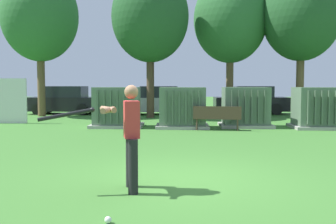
# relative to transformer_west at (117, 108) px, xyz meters

# --- Properties ---
(ground_plane) EXTENTS (96.00, 96.00, 0.00)m
(ground_plane) POSITION_rel_transformer_west_xyz_m (2.55, -9.08, -0.79)
(ground_plane) COLOR #3D752D
(transformer_west) EXTENTS (2.10, 1.70, 1.62)m
(transformer_west) POSITION_rel_transformer_west_xyz_m (0.00, 0.00, 0.00)
(transformer_west) COLOR #9E9B93
(transformer_west) RESTS_ON ground
(transformer_mid_west) EXTENTS (2.10, 1.70, 1.62)m
(transformer_mid_west) POSITION_rel_transformer_west_xyz_m (2.67, -0.22, 0.00)
(transformer_mid_west) COLOR #9E9B93
(transformer_mid_west) RESTS_ON ground
(transformer_mid_east) EXTENTS (2.10, 1.70, 1.62)m
(transformer_mid_east) POSITION_rel_transformer_west_xyz_m (5.25, 0.15, 0.00)
(transformer_mid_east) COLOR #9E9B93
(transformer_mid_east) RESTS_ON ground
(transformer_east) EXTENTS (2.10, 1.70, 1.62)m
(transformer_east) POSITION_rel_transformer_west_xyz_m (8.06, -0.30, 0.00)
(transformer_east) COLOR #9E9B93
(transformer_east) RESTS_ON ground
(park_bench) EXTENTS (1.84, 0.62, 0.92)m
(park_bench) POSITION_rel_transformer_west_xyz_m (3.98, -1.16, -0.25)
(park_bench) COLOR #4C3828
(park_bench) RESTS_ON ground
(batter) EXTENTS (1.61, 0.75, 1.74)m
(batter) POSITION_rel_transformer_west_xyz_m (1.68, -9.90, 0.19)
(batter) COLOR black
(batter) RESTS_ON ground
(sports_ball) EXTENTS (0.09, 0.09, 0.09)m
(sports_ball) POSITION_rel_transformer_west_xyz_m (1.62, -11.50, -0.74)
(sports_ball) COLOR white
(sports_ball) RESTS_ON ground
(tree_left) EXTENTS (4.09, 4.09, 7.82)m
(tree_left) POSITION_rel_transformer_west_xyz_m (-4.93, 5.38, 4.58)
(tree_left) COLOR brown
(tree_left) RESTS_ON ground
(tree_center_left) EXTENTS (3.95, 3.95, 7.55)m
(tree_center_left) POSITION_rel_transformer_west_xyz_m (1.06, 4.55, 4.39)
(tree_center_left) COLOR #4C3828
(tree_center_left) RESTS_ON ground
(tree_center_right) EXTENTS (4.01, 4.01, 7.66)m
(tree_center_right) POSITION_rel_transformer_west_xyz_m (5.34, 6.06, 4.46)
(tree_center_right) COLOR brown
(tree_center_right) RESTS_ON ground
(tree_right) EXTENTS (4.08, 4.08, 7.80)m
(tree_right) POSITION_rel_transformer_west_xyz_m (8.94, 5.20, 4.56)
(tree_right) COLOR brown
(tree_right) RESTS_ON ground
(parked_car_leftmost) EXTENTS (4.29, 2.10, 1.62)m
(parked_car_leftmost) POSITION_rel_transformer_west_xyz_m (-4.11, 7.12, -0.04)
(parked_car_leftmost) COLOR black
(parked_car_leftmost) RESTS_ON ground
(parked_car_left_of_center) EXTENTS (4.38, 2.31, 1.62)m
(parked_car_left_of_center) POSITION_rel_transformer_west_xyz_m (1.20, 6.92, -0.04)
(parked_car_left_of_center) COLOR #B2B2B7
(parked_car_left_of_center) RESTS_ON ground
(parked_car_right_of_center) EXTENTS (4.23, 1.98, 1.62)m
(parked_car_right_of_center) POSITION_rel_transformer_west_xyz_m (6.77, 7.37, -0.04)
(parked_car_right_of_center) COLOR black
(parked_car_right_of_center) RESTS_ON ground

